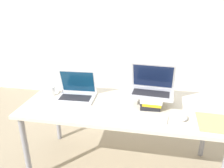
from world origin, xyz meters
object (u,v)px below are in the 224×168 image
at_px(laptop_on_books, 152,87).
at_px(mug, 52,91).
at_px(mouse, 183,117).
at_px(wireless_keyboard, 147,117).
at_px(notepad, 213,123).
at_px(laptop_left, 76,92).
at_px(book_stack, 151,100).

xyz_separation_m(laptop_on_books, mug, (-0.94, 0.01, -0.11)).
bearing_deg(mouse, wireless_keyboard, -171.79).
height_order(mouse, notepad, mouse).
bearing_deg(mug, laptop_left, -2.37).
xyz_separation_m(book_stack, mug, (-0.95, 0.05, -0.01)).
distance_m(laptop_left, notepad, 1.19).
relative_size(laptop_on_books, mouse, 3.75).
distance_m(laptop_on_books, mug, 0.95).
distance_m(book_stack, mouse, 0.31).
bearing_deg(laptop_left, mouse, -13.11).
height_order(book_stack, mouse, book_stack).
bearing_deg(mouse, book_stack, 144.34).
bearing_deg(mouse, notepad, -6.00).
bearing_deg(laptop_on_books, book_stack, -83.45).
distance_m(laptop_left, mouse, 0.97).
bearing_deg(laptop_on_books, mug, 179.61).
distance_m(laptop_left, laptop_on_books, 0.70).
xyz_separation_m(book_stack, laptop_on_books, (-0.00, 0.04, 0.10)).
xyz_separation_m(laptop_left, laptop_on_books, (0.69, 0.00, 0.10)).
distance_m(laptop_on_books, wireless_keyboard, 0.30).
bearing_deg(wireless_keyboard, laptop_on_books, 85.49).
bearing_deg(laptop_on_books, laptop_left, -179.66).
xyz_separation_m(laptop_on_books, mouse, (0.26, -0.22, -0.14)).
bearing_deg(book_stack, mouse, -35.66).
bearing_deg(laptop_left, mug, 177.63).
relative_size(laptop_on_books, mug, 3.49).
relative_size(notepad, mug, 2.50).
bearing_deg(laptop_on_books, notepad, -27.68).
bearing_deg(notepad, mouse, 174.00).
height_order(laptop_on_books, mouse, laptop_on_books).
relative_size(laptop_on_books, notepad, 1.40).
xyz_separation_m(book_stack, notepad, (0.47, -0.20, -0.05)).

